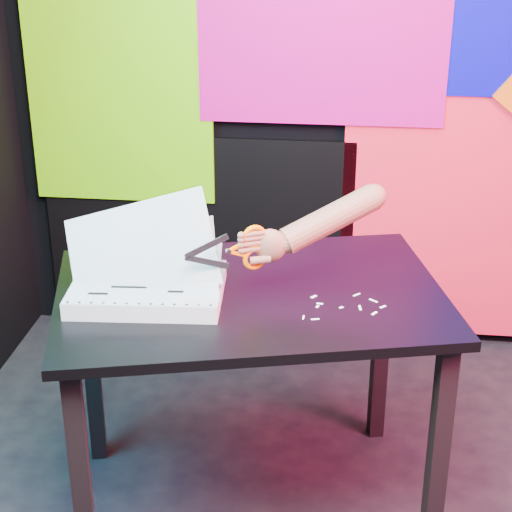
# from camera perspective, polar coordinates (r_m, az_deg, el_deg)

# --- Properties ---
(room) EXTENTS (3.01, 3.01, 2.71)m
(room) POSITION_cam_1_polar(r_m,az_deg,el_deg) (1.89, 10.08, 8.82)
(room) COLOR black
(room) RESTS_ON ground
(backdrop) EXTENTS (2.88, 0.05, 2.08)m
(backdrop) POSITION_cam_1_polar(r_m,az_deg,el_deg) (3.41, 9.57, 8.68)
(backdrop) COLOR red
(backdrop) RESTS_ON ground
(work_table) EXTENTS (1.24, 0.98, 0.75)m
(work_table) POSITION_cam_1_polar(r_m,az_deg,el_deg) (2.49, -0.40, -4.45)
(work_table) COLOR black
(work_table) RESTS_ON ground
(printout_stack) EXTENTS (0.48, 0.34, 0.31)m
(printout_stack) POSITION_cam_1_polar(r_m,az_deg,el_deg) (2.42, -7.23, -2.07)
(printout_stack) COLOR silver
(printout_stack) RESTS_ON work_table
(scissors) EXTENTS (0.21, 0.11, 0.13)m
(scissors) POSITION_cam_1_polar(r_m,az_deg,el_deg) (2.35, -0.49, 0.51)
(scissors) COLOR #ACAFB9
(scissors) RESTS_ON printout_stack
(hand_forearm) EXTENTS (0.39, 0.22, 0.19)m
(hand_forearm) POSITION_cam_1_polar(r_m,az_deg,el_deg) (2.40, 4.31, 2.21)
(hand_forearm) COLOR brown
(hand_forearm) RESTS_ON work_table
(paper_clippings) EXTENTS (0.23, 0.18, 0.00)m
(paper_clippings) POSITION_cam_1_polar(r_m,az_deg,el_deg) (2.37, 5.97, -3.32)
(paper_clippings) COLOR white
(paper_clippings) RESTS_ON work_table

